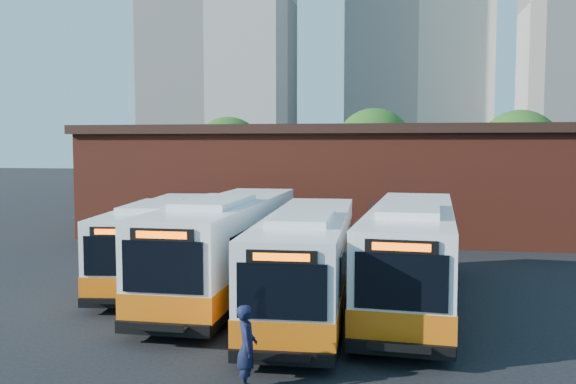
% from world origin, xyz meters
% --- Properties ---
extents(ground, '(220.00, 220.00, 0.00)m').
position_xyz_m(ground, '(0.00, 0.00, 0.00)').
color(ground, black).
extents(bus_west, '(3.65, 11.65, 3.13)m').
position_xyz_m(bus_west, '(-5.37, 5.35, 1.42)').
color(bus_west, white).
rests_on(bus_west, ground).
extents(bus_midwest, '(2.81, 12.94, 3.51)m').
position_xyz_m(bus_midwest, '(-2.19, 3.63, 1.59)').
color(bus_midwest, white).
rests_on(bus_midwest, ground).
extents(bus_mideast, '(2.93, 12.14, 3.28)m').
position_xyz_m(bus_mideast, '(1.01, 1.70, 1.49)').
color(bus_mideast, white).
rests_on(bus_mideast, ground).
extents(bus_east, '(3.47, 12.81, 3.45)m').
position_xyz_m(bus_east, '(4.32, 2.99, 1.57)').
color(bus_east, white).
rests_on(bus_east, ground).
extents(transit_worker, '(0.60, 0.77, 1.87)m').
position_xyz_m(transit_worker, '(0.63, -4.98, 0.94)').
color(transit_worker, black).
rests_on(transit_worker, ground).
extents(depot_building, '(28.60, 12.60, 6.40)m').
position_xyz_m(depot_building, '(0.00, 20.00, 3.26)').
color(depot_building, maroon).
rests_on(depot_building, ground).
extents(tree_west, '(6.00, 6.00, 7.65)m').
position_xyz_m(tree_west, '(-10.00, 32.00, 4.64)').
color(tree_west, '#382314').
rests_on(tree_west, ground).
extents(tree_mid, '(6.56, 6.56, 8.36)m').
position_xyz_m(tree_mid, '(2.00, 34.00, 5.08)').
color(tree_mid, '#382314').
rests_on(tree_mid, ground).
extents(tree_east, '(6.24, 6.24, 7.96)m').
position_xyz_m(tree_east, '(13.00, 31.00, 4.83)').
color(tree_east, '#382314').
rests_on(tree_east, ground).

